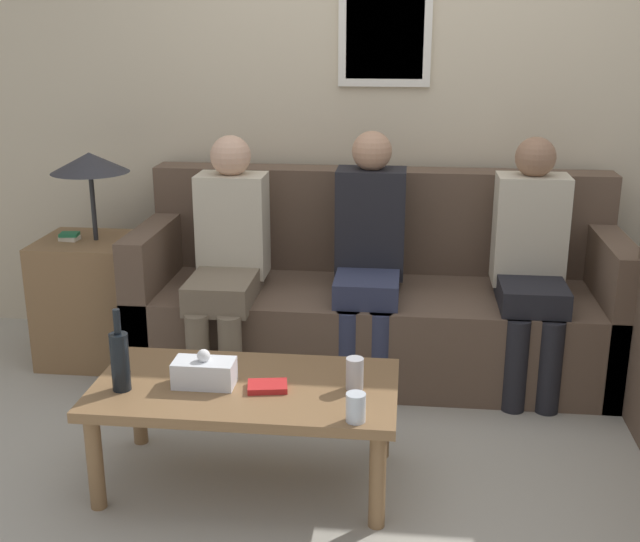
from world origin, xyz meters
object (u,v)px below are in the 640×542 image
at_px(couch_main, 376,302).
at_px(person_left, 228,252).
at_px(person_right, 531,257).
at_px(coffee_table, 246,397).
at_px(drinking_glass, 356,407).
at_px(wine_bottle, 120,360).
at_px(person_middle, 369,249).

height_order(couch_main, person_left, person_left).
bearing_deg(person_left, person_right, 2.07).
relative_size(coffee_table, person_right, 0.95).
bearing_deg(person_right, drinking_glass, -120.32).
bearing_deg(wine_bottle, person_right, 34.64).
height_order(person_middle, person_right, person_middle).
distance_m(wine_bottle, person_left, 1.09).
relative_size(wine_bottle, person_middle, 0.26).
bearing_deg(person_right, couch_main, 167.18).
bearing_deg(drinking_glass, couch_main, 89.73).
distance_m(wine_bottle, drinking_glass, 0.90).
relative_size(drinking_glass, person_right, 0.08).
xyz_separation_m(couch_main, coffee_table, (-0.44, -1.20, 0.02)).
xyz_separation_m(wine_bottle, person_left, (0.17, 1.07, 0.11)).
height_order(wine_bottle, drinking_glass, wine_bottle).
distance_m(coffee_table, person_right, 1.59).
bearing_deg(coffee_table, person_middle, 68.91).
xyz_separation_m(coffee_table, drinking_glass, (0.44, -0.25, 0.10)).
bearing_deg(drinking_glass, coffee_table, 150.60).
xyz_separation_m(couch_main, person_right, (0.74, -0.17, 0.32)).
xyz_separation_m(wine_bottle, person_right, (1.63, 1.13, 0.12)).
bearing_deg(couch_main, person_left, -162.98).
height_order(couch_main, coffee_table, couch_main).
bearing_deg(person_middle, coffee_table, -111.09).
bearing_deg(person_left, coffee_table, -74.06).
height_order(couch_main, drinking_glass, couch_main).
xyz_separation_m(couch_main, person_middle, (-0.03, -0.14, 0.32)).
height_order(wine_bottle, person_middle, person_middle).
bearing_deg(couch_main, wine_bottle, -124.54).
xyz_separation_m(couch_main, wine_bottle, (-0.89, -1.29, 0.20)).
xyz_separation_m(person_left, person_right, (1.46, 0.05, 0.01)).
distance_m(couch_main, coffee_table, 1.28).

